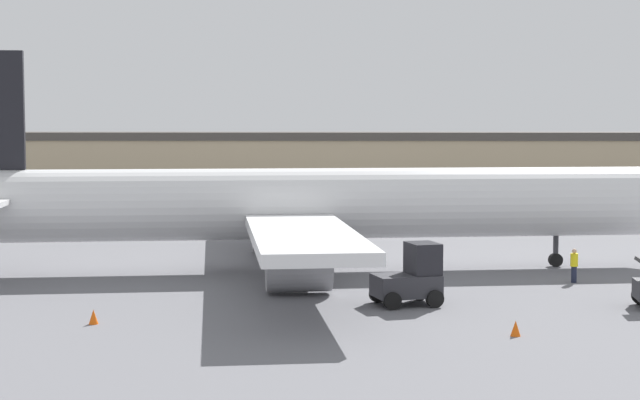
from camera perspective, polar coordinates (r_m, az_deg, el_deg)
The scene contains 7 objects.
ground_plane at distance 50.05m, azimuth 0.00°, elevation -4.12°, with size 400.00×400.00×0.00m, color slate.
terminal_building at distance 90.62m, azimuth -1.32°, elevation 1.83°, with size 88.65×13.52×6.79m.
airplane at distance 49.57m, azimuth -1.13°, elevation -0.33°, with size 41.44×33.47×11.00m.
ground_crew_worker at distance 47.57m, azimuth 14.57°, elevation -3.66°, with size 0.35×0.35×1.61m.
baggage_tug at distance 40.56m, azimuth 5.35°, elevation -4.50°, with size 3.03×2.65×2.56m.
safety_cone_near at distance 35.26m, azimuth 11.31°, elevation -7.33°, with size 0.36×0.36×0.55m.
safety_cone_far at distance 37.59m, azimuth -13.04°, elevation -6.64°, with size 0.36×0.36×0.55m.
Camera 1 is at (0.82, -49.50, 7.35)m, focal length 55.00 mm.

